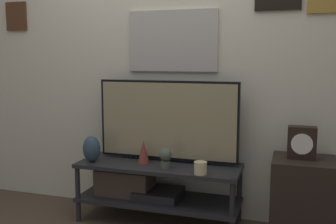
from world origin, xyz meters
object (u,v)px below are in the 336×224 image
object	(u,v)px
vase_slim_bronze	(144,152)
mantel_clock	(302,143)
vase_urn_stoneware	(92,149)
candle_jar	(200,168)
decorative_bust	(165,157)
television	(167,120)

from	to	relation	value
vase_slim_bronze	mantel_clock	xyz separation A→B (m)	(1.21, 0.04, 0.15)
mantel_clock	vase_urn_stoneware	bearing A→B (deg)	-175.34
candle_jar	decorative_bust	distance (m)	0.30
television	vase_slim_bronze	distance (m)	0.32
vase_urn_stoneware	decorative_bust	size ratio (longest dim) A/B	1.37
television	vase_urn_stoneware	size ratio (longest dim) A/B	5.45
vase_slim_bronze	candle_jar	distance (m)	0.54
decorative_bust	vase_slim_bronze	bearing A→B (deg)	156.47
television	candle_jar	world-z (taller)	television
television	vase_urn_stoneware	world-z (taller)	television
vase_slim_bronze	decorative_bust	bearing A→B (deg)	-23.53
vase_urn_stoneware	mantel_clock	distance (m)	1.64
television	decorative_bust	xyz separation A→B (m)	(0.05, -0.20, -0.25)
vase_urn_stoneware	candle_jar	bearing A→B (deg)	-4.24
vase_slim_bronze	candle_jar	world-z (taller)	vase_slim_bronze
television	decorative_bust	world-z (taller)	television
vase_urn_stoneware	candle_jar	world-z (taller)	vase_urn_stoneware
mantel_clock	candle_jar	bearing A→B (deg)	-163.90
candle_jar	mantel_clock	world-z (taller)	mantel_clock
television	vase_slim_bronze	xyz separation A→B (m)	(-0.17, -0.10, -0.25)
vase_urn_stoneware	decorative_bust	distance (m)	0.64
television	vase_slim_bronze	world-z (taller)	television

